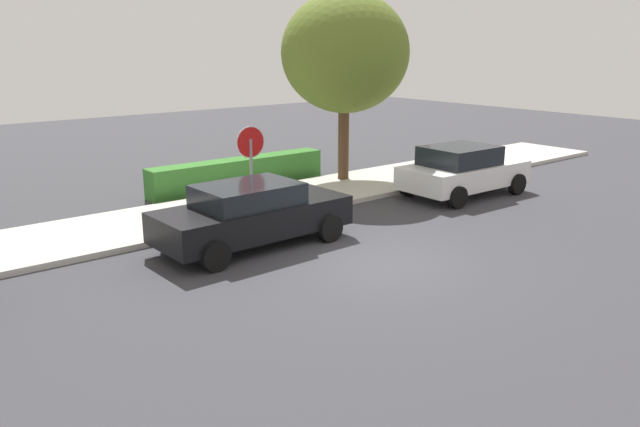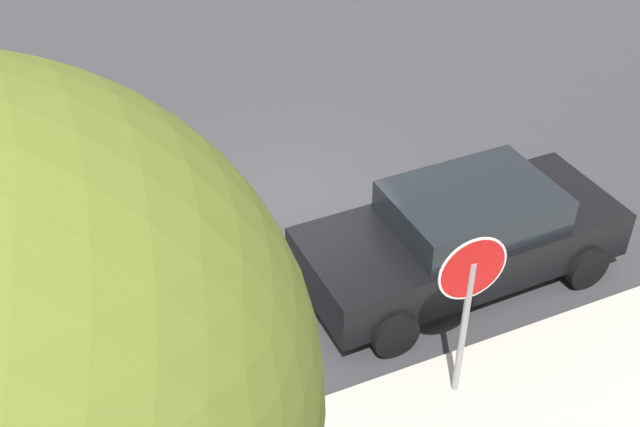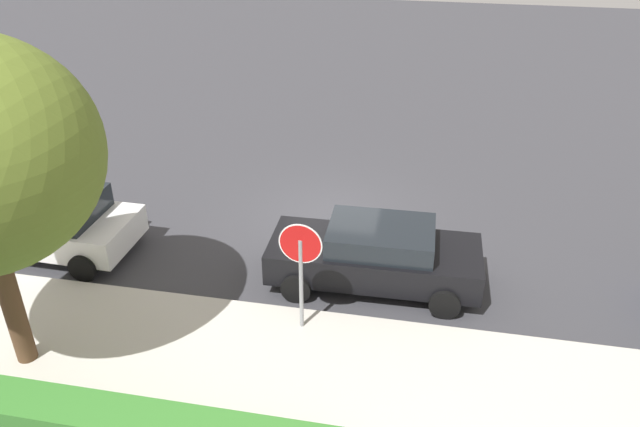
# 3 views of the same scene
# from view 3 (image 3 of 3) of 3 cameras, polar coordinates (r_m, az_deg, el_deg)

# --- Properties ---
(ground_plane) EXTENTS (60.00, 60.00, 0.00)m
(ground_plane) POSITION_cam_3_polar(r_m,az_deg,el_deg) (16.23, 1.07, -0.52)
(ground_plane) COLOR #38383D
(sidewalk_curb) EXTENTS (32.00, 3.15, 0.14)m
(sidewalk_curb) POSITION_cam_3_polar(r_m,az_deg,el_deg) (11.81, -3.74, -13.52)
(sidewalk_curb) COLOR beige
(sidewalk_curb) RESTS_ON ground_plane
(stop_sign) EXTENTS (0.83, 0.08, 2.46)m
(stop_sign) POSITION_cam_3_polar(r_m,az_deg,el_deg) (11.55, -1.78, -4.23)
(stop_sign) COLOR gray
(stop_sign) RESTS_ON ground_plane
(parked_car_black) EXTENTS (4.55, 2.08, 1.46)m
(parked_car_black) POSITION_cam_3_polar(r_m,az_deg,el_deg) (13.47, 5.10, -3.75)
(parked_car_black) COLOR black
(parked_car_black) RESTS_ON ground_plane
(parked_car_white) EXTENTS (4.11, 2.19, 1.53)m
(parked_car_white) POSITION_cam_3_polar(r_m,az_deg,el_deg) (15.86, -23.45, -0.71)
(parked_car_white) COLOR white
(parked_car_white) RESTS_ON ground_plane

